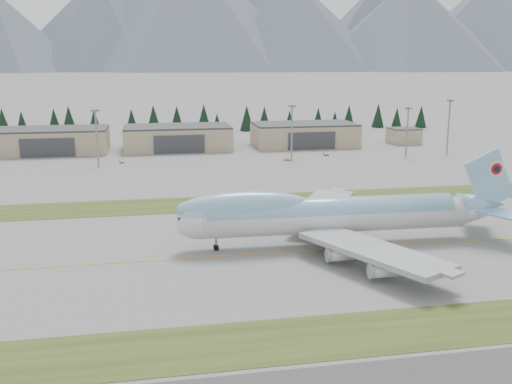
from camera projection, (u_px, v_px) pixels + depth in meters
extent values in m
plane|color=#626260|center=(286.00, 252.00, 121.31)|extent=(7000.00, 7000.00, 0.00)
cube|color=#314217|center=(345.00, 335.00, 84.92)|extent=(400.00, 14.00, 0.08)
cube|color=#314217|center=(249.00, 202.00, 164.40)|extent=(400.00, 18.00, 0.08)
cube|color=gold|center=(286.00, 252.00, 121.31)|extent=(400.00, 0.40, 0.02)
cylinder|color=silver|center=(336.00, 217.00, 125.67)|extent=(59.55, 8.25, 6.90)
cylinder|color=#82B4D5|center=(331.00, 212.00, 125.22)|extent=(55.29, 7.62, 6.37)
ellipsoid|color=silver|center=(201.00, 223.00, 121.01)|extent=(11.19, 7.15, 6.90)
ellipsoid|color=#82B4D5|center=(201.00, 217.00, 120.72)|extent=(9.36, 6.05, 5.85)
ellipsoid|color=#82B4D5|center=(245.00, 206.00, 121.77)|extent=(29.40, 6.52, 6.37)
cube|color=#0C1433|center=(183.00, 218.00, 120.12)|extent=(2.34, 2.81, 1.38)
cone|color=silver|center=(482.00, 211.00, 131.16)|extent=(12.88, 7.05, 6.76)
cone|color=#82B4D5|center=(483.00, 205.00, 130.87)|extent=(11.81, 6.42, 6.15)
cube|color=#82B4D5|center=(489.00, 180.00, 129.70)|extent=(12.86, 0.93, 14.64)
cylinder|color=silver|center=(494.00, 168.00, 129.73)|extent=(3.82, 0.30, 3.82)
cylinder|color=red|center=(494.00, 168.00, 129.83)|extent=(2.76, 0.27, 2.76)
cylinder|color=#0C1433|center=(494.00, 168.00, 129.93)|extent=(1.60, 0.25, 1.59)
cube|color=#82B4D5|center=(476.00, 201.00, 137.47)|extent=(10.88, 13.28, 0.49)
cube|color=#82B4D5|center=(507.00, 215.00, 125.23)|extent=(10.52, 13.24, 0.49)
cube|color=#94979B|center=(323.00, 206.00, 143.26)|extent=(24.37, 32.68, 1.06)
cube|color=#94979B|center=(373.00, 250.00, 109.60)|extent=(23.30, 32.96, 1.06)
cylinder|color=silver|center=(308.00, 219.00, 138.87)|extent=(5.58, 2.78, 2.65)
cylinder|color=silver|center=(318.00, 208.00, 149.17)|extent=(5.58, 2.78, 2.65)
cylinder|color=silver|center=(341.00, 254.00, 113.37)|extent=(5.58, 2.78, 2.65)
cylinder|color=silver|center=(385.00, 270.00, 104.70)|extent=(5.58, 2.78, 2.65)
cylinder|color=gray|center=(216.00, 244.00, 122.61)|extent=(0.48, 0.48, 2.55)
cylinder|color=gray|center=(324.00, 234.00, 129.56)|extent=(0.61, 0.61, 2.76)
cylinder|color=gray|center=(332.00, 243.00, 123.44)|extent=(0.61, 0.61, 2.76)
cylinder|color=gray|center=(346.00, 233.00, 130.39)|extent=(0.61, 0.61, 2.76)
cylinder|color=gray|center=(356.00, 241.00, 124.27)|extent=(0.61, 0.61, 2.76)
cylinder|color=black|center=(216.00, 248.00, 122.36)|extent=(1.18, 0.40, 1.17)
cylinder|color=black|center=(216.00, 247.00, 123.18)|extent=(1.18, 0.40, 1.17)
cylinder|color=black|center=(324.00, 237.00, 129.73)|extent=(1.28, 0.56, 1.27)
cylinder|color=black|center=(332.00, 246.00, 123.61)|extent=(1.28, 0.56, 1.27)
cylinder|color=black|center=(346.00, 236.00, 130.56)|extent=(1.28, 0.56, 1.27)
cylinder|color=black|center=(355.00, 245.00, 124.44)|extent=(1.28, 0.56, 1.27)
cube|color=tan|center=(52.00, 141.00, 251.32)|extent=(48.00, 26.00, 10.00)
cube|color=#333538|center=(51.00, 129.00, 250.10)|extent=(48.00, 26.00, 0.80)
cube|color=#333538|center=(47.00, 148.00, 238.81)|extent=(22.08, 0.60, 8.00)
cube|color=tan|center=(178.00, 138.00, 261.15)|extent=(48.00, 26.00, 10.00)
cube|color=#333538|center=(177.00, 126.00, 259.93)|extent=(48.00, 26.00, 0.80)
cube|color=#333538|center=(179.00, 145.00, 248.64)|extent=(22.08, 0.60, 8.00)
cube|color=tan|center=(304.00, 135.00, 271.87)|extent=(48.00, 26.00, 10.00)
cube|color=#333538|center=(304.00, 124.00, 270.65)|extent=(48.00, 26.00, 0.80)
cube|color=#333538|center=(312.00, 141.00, 259.36)|extent=(22.08, 0.60, 8.00)
cube|color=tan|center=(404.00, 136.00, 279.23)|extent=(14.00, 12.00, 7.00)
cube|color=#333538|center=(404.00, 129.00, 278.37)|extent=(14.00, 12.00, 0.60)
cylinder|color=gray|center=(97.00, 139.00, 216.68)|extent=(0.70, 0.70, 21.05)
cube|color=gray|center=(95.00, 111.00, 214.21)|extent=(3.20, 3.20, 0.80)
cylinder|color=gray|center=(292.00, 133.00, 233.30)|extent=(0.70, 0.70, 21.36)
cube|color=gray|center=(292.00, 106.00, 230.80)|extent=(3.20, 3.20, 0.80)
cylinder|color=gray|center=(407.00, 133.00, 240.35)|extent=(0.70, 0.70, 19.89)
cube|color=gray|center=(409.00, 108.00, 238.02)|extent=(3.20, 3.20, 0.80)
cylinder|color=gray|center=(448.00, 128.00, 245.59)|extent=(0.70, 0.70, 22.71)
cube|color=gray|center=(450.00, 101.00, 242.94)|extent=(3.20, 3.20, 0.80)
imported|color=silver|center=(122.00, 163.00, 227.26)|extent=(2.15, 3.75, 1.20)
imported|color=gold|center=(288.00, 161.00, 232.18)|extent=(3.78, 2.72, 1.19)
imported|color=#B2B2B7|center=(326.00, 155.00, 244.83)|extent=(2.04, 4.47, 1.27)
cone|color=black|center=(3.00, 123.00, 301.27)|extent=(8.64, 8.64, 15.43)
cone|color=black|center=(22.00, 124.00, 302.24)|extent=(7.71, 7.71, 13.78)
cone|color=black|center=(54.00, 122.00, 309.68)|extent=(8.16, 8.16, 14.58)
cone|color=black|center=(69.00, 120.00, 310.44)|extent=(8.96, 8.96, 16.00)
cone|color=black|center=(95.00, 122.00, 309.31)|extent=(7.98, 7.98, 14.24)
cone|color=black|center=(132.00, 121.00, 313.71)|extent=(7.82, 7.82, 13.96)
cone|color=black|center=(154.00, 119.00, 316.74)|extent=(8.88, 8.88, 15.86)
cone|color=black|center=(177.00, 119.00, 323.33)|extent=(8.33, 8.33, 14.88)
cone|color=black|center=(204.00, 118.00, 322.47)|extent=(8.88, 8.88, 15.87)
cone|color=black|center=(217.00, 123.00, 322.16)|extent=(6.04, 6.04, 10.78)
cone|color=black|center=(247.00, 118.00, 328.37)|extent=(8.20, 8.20, 14.65)
cone|color=black|center=(264.00, 118.00, 330.61)|extent=(7.87, 7.87, 14.05)
cone|color=black|center=(290.00, 120.00, 334.39)|extent=(6.39, 6.39, 11.40)
cone|color=black|center=(318.00, 119.00, 333.81)|extent=(7.32, 7.32, 13.08)
cone|color=black|center=(335.00, 120.00, 339.74)|extent=(5.79, 5.79, 10.34)
cone|color=black|center=(349.00, 117.00, 340.20)|extent=(7.93, 7.93, 14.15)
cone|color=black|center=(378.00, 115.00, 345.77)|extent=(8.13, 8.13, 14.52)
cone|color=black|center=(397.00, 118.00, 342.55)|extent=(6.84, 6.84, 12.22)
cone|color=black|center=(421.00, 117.00, 344.69)|extent=(7.44, 7.44, 13.29)
cone|color=#505B6A|center=(100.00, 23.00, 2185.88)|extent=(736.92, 736.92, 354.99)
cone|color=#505B6A|center=(190.00, 9.00, 2280.54)|extent=(1094.68, 1094.68, 475.96)
cone|color=#505B6A|center=(295.00, 25.00, 2230.05)|extent=(779.40, 779.40, 346.31)
cone|color=#505B6A|center=(408.00, 24.00, 2261.72)|extent=(857.22, 857.22, 360.11)
cone|color=#505B6A|center=(504.00, 15.00, 2459.71)|extent=(1028.93, 1028.93, 456.39)
cone|color=#505B6A|center=(110.00, 18.00, 2808.27)|extent=(964.11, 964.11, 482.06)
cone|color=#505B6A|center=(249.00, 18.00, 2931.12)|extent=(1003.80, 1003.80, 501.90)
cone|color=#505B6A|center=(378.00, 24.00, 3061.17)|extent=(915.77, 915.77, 457.88)
cone|color=#505B6A|center=(496.00, 26.00, 3187.35)|extent=(896.35, 896.35, 448.17)
cone|color=white|center=(498.00, 3.00, 3159.01)|extent=(358.54, 358.54, 197.20)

